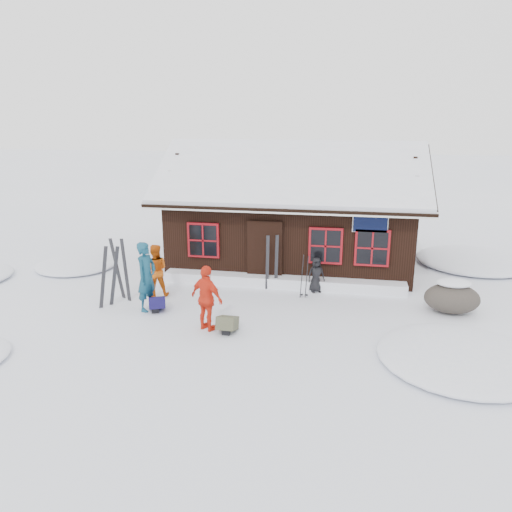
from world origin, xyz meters
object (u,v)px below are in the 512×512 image
object	(u,v)px
boulder	(452,297)
backpack_olive	(227,326)
skier_teal	(147,276)
skier_crouched	(316,275)
skier_orange_left	(155,270)
ski_poles	(304,277)
backpack_blue	(157,305)
ski_pair_left	(109,277)
skier_orange_right	(207,298)

from	to	relation	value
boulder	backpack_olive	bearing A→B (deg)	-157.39
skier_teal	backpack_olive	world-z (taller)	skier_teal
skier_teal	skier_crouched	bearing A→B (deg)	-50.89
skier_teal	skier_orange_left	bearing A→B (deg)	21.82
skier_crouched	backpack_olive	distance (m)	3.92
skier_teal	ski_poles	size ratio (longest dim) A/B	1.44
skier_orange_left	backpack_olive	size ratio (longest dim) A/B	2.64
boulder	backpack_olive	size ratio (longest dim) A/B	2.46
ski_poles	backpack_blue	distance (m)	4.32
skier_teal	skier_crouched	distance (m)	5.07
backpack_blue	skier_orange_left	bearing A→B (deg)	89.23
skier_orange_left	ski_pair_left	distance (m)	1.41
skier_orange_right	backpack_blue	xyz separation A→B (m)	(-1.72, 0.96, -0.68)
boulder	backpack_blue	size ratio (longest dim) A/B	2.52
ski_pair_left	skier_crouched	bearing A→B (deg)	-10.62
skier_orange_left	skier_orange_right	world-z (taller)	skier_orange_right
boulder	backpack_olive	world-z (taller)	boulder
skier_crouched	backpack_olive	bearing A→B (deg)	-145.39
skier_teal	backpack_olive	xyz separation A→B (m)	(2.53, -1.06, -0.81)
skier_orange_right	boulder	xyz separation A→B (m)	(6.25, 2.33, -0.41)
skier_orange_right	boulder	distance (m)	6.69
skier_orange_left	boulder	size ratio (longest dim) A/B	1.07
skier_orange_left	ski_poles	world-z (taller)	skier_orange_left
skier_orange_left	boulder	world-z (taller)	skier_orange_left
boulder	ski_pair_left	distance (m)	9.50
skier_crouched	skier_orange_right	bearing A→B (deg)	-152.04
skier_orange_right	boulder	bearing A→B (deg)	-132.14
skier_orange_right	backpack_blue	size ratio (longest dim) A/B	2.88
ski_poles	backpack_blue	bearing A→B (deg)	-155.22
ski_poles	skier_crouched	bearing A→B (deg)	61.44
ski_poles	backpack_olive	size ratio (longest dim) A/B	2.25
skier_orange_right	skier_crouched	world-z (taller)	skier_orange_right
skier_orange_left	ski_pair_left	size ratio (longest dim) A/B	0.88
backpack_olive	skier_orange_left	bearing A→B (deg)	143.13
skier_orange_right	backpack_blue	world-z (taller)	skier_orange_right
skier_teal	skier_orange_left	size ratio (longest dim) A/B	1.23
boulder	skier_crouched	bearing A→B (deg)	165.22
ski_poles	backpack_blue	world-z (taller)	ski_poles
skier_crouched	backpack_blue	world-z (taller)	skier_crouched
skier_orange_right	backpack_olive	world-z (taller)	skier_orange_right
skier_orange_left	skier_orange_right	distance (m)	3.05
skier_teal	ski_poles	xyz separation A→B (m)	(4.18, 1.75, -0.33)
skier_teal	boulder	bearing A→B (deg)	-69.09
skier_orange_right	skier_crouched	bearing A→B (deg)	-99.37
skier_crouched	skier_teal	bearing A→B (deg)	-177.97
skier_orange_left	backpack_blue	bearing A→B (deg)	92.51
skier_orange_right	ski_poles	xyz separation A→B (m)	(2.18, 2.76, -0.21)
skier_orange_left	backpack_blue	distance (m)	1.40
skier_crouched	ski_pair_left	world-z (taller)	ski_pair_left
skier_teal	backpack_blue	bearing A→B (deg)	-88.65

